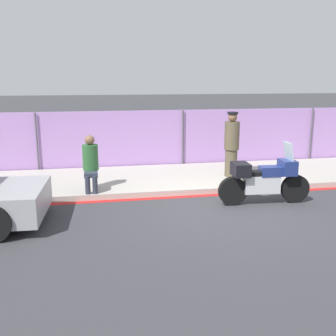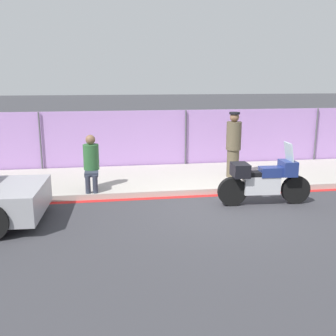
# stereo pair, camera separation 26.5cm
# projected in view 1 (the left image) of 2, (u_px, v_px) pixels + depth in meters

# --- Properties ---
(ground_plane) EXTENTS (120.00, 120.00, 0.00)m
(ground_plane) POSITION_uv_depth(u_px,v_px,m) (222.00, 208.00, 8.91)
(ground_plane) COLOR #38383D
(sidewalk) EXTENTS (33.36, 3.02, 0.15)m
(sidewalk) POSITION_uv_depth(u_px,v_px,m) (194.00, 177.00, 11.36)
(sidewalk) COLOR #ADA89E
(sidewalk) RESTS_ON ground_plane
(curb_paint_stripe) EXTENTS (33.36, 0.18, 0.01)m
(curb_paint_stripe) POSITION_uv_depth(u_px,v_px,m) (210.00, 195.00, 9.85)
(curb_paint_stripe) COLOR red
(curb_paint_stripe) RESTS_ON ground_plane
(storefront_fence) EXTENTS (31.69, 0.17, 1.88)m
(storefront_fence) POSITION_uv_depth(u_px,v_px,m) (182.00, 139.00, 12.70)
(storefront_fence) COLOR #AD7FC6
(storefront_fence) RESTS_ON ground_plane
(motorcycle) EXTENTS (2.18, 0.56, 1.45)m
(motorcycle) POSITION_uv_depth(u_px,v_px,m) (264.00, 179.00, 9.08)
(motorcycle) COLOR black
(motorcycle) RESTS_ON ground_plane
(officer_standing) EXTENTS (0.41, 0.41, 1.82)m
(officer_standing) POSITION_uv_depth(u_px,v_px,m) (232.00, 144.00, 10.97)
(officer_standing) COLOR brown
(officer_standing) RESTS_ON sidewalk
(person_seated_on_curb) EXTENTS (0.39, 0.70, 1.36)m
(person_seated_on_curb) POSITION_uv_depth(u_px,v_px,m) (90.00, 160.00, 9.67)
(person_seated_on_curb) COLOR #2D3342
(person_seated_on_curb) RESTS_ON sidewalk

